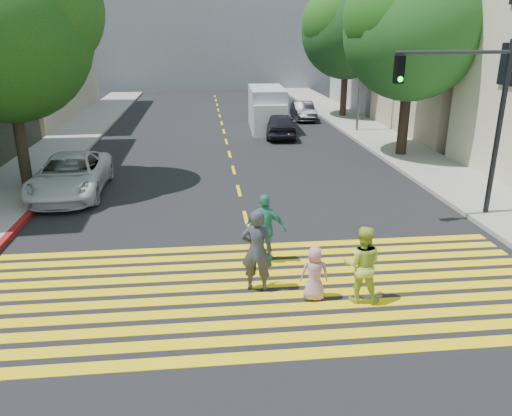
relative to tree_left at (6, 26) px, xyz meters
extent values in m
plane|color=black|center=(7.89, -10.28, -5.80)|extent=(120.00, 120.00, 0.00)
cube|color=gray|center=(-0.61, 11.72, -5.73)|extent=(3.00, 40.00, 0.15)
cube|color=gray|center=(16.39, 4.72, -5.73)|extent=(3.00, 60.00, 0.15)
cube|color=maroon|center=(0.99, -4.28, -5.72)|extent=(0.20, 8.00, 0.16)
cube|color=yellow|center=(7.89, -11.48, -5.80)|extent=(13.40, 0.35, 0.01)
cube|color=yellow|center=(7.89, -10.93, -5.80)|extent=(13.40, 0.35, 0.01)
cube|color=yellow|center=(7.89, -10.38, -5.80)|extent=(13.40, 0.35, 0.01)
cube|color=yellow|center=(7.89, -9.83, -5.80)|extent=(13.40, 0.35, 0.01)
cube|color=yellow|center=(7.89, -9.28, -5.80)|extent=(13.40, 0.35, 0.01)
cube|color=yellow|center=(7.89, -8.73, -5.80)|extent=(13.40, 0.35, 0.01)
cube|color=yellow|center=(7.89, -8.18, -5.80)|extent=(13.40, 0.35, 0.01)
cube|color=yellow|center=(7.89, -7.63, -5.80)|extent=(13.40, 0.35, 0.01)
cube|color=yellow|center=(7.89, -7.08, -5.80)|extent=(13.40, 0.35, 0.01)
cube|color=yellow|center=(7.89, -6.53, -5.80)|extent=(13.40, 0.35, 0.01)
cube|color=yellow|center=(7.89, -4.28, -5.80)|extent=(0.12, 1.40, 0.01)
cube|color=yellow|center=(7.89, -1.28, -5.80)|extent=(0.12, 1.40, 0.01)
cube|color=yellow|center=(7.89, 1.72, -5.80)|extent=(0.12, 1.40, 0.01)
cube|color=yellow|center=(7.89, 4.72, -5.80)|extent=(0.12, 1.40, 0.01)
cube|color=yellow|center=(7.89, 7.72, -5.80)|extent=(0.12, 1.40, 0.01)
cube|color=yellow|center=(7.89, 10.72, -5.80)|extent=(0.12, 1.40, 0.01)
cube|color=yellow|center=(7.89, 13.72, -5.80)|extent=(0.12, 1.40, 0.01)
cube|color=yellow|center=(7.89, 16.72, -5.80)|extent=(0.12, 1.40, 0.01)
cube|color=yellow|center=(7.89, 19.72, -5.80)|extent=(0.12, 1.40, 0.01)
cube|color=yellow|center=(7.89, 22.72, -5.80)|extent=(0.12, 1.40, 0.01)
cube|color=yellow|center=(7.89, 25.72, -5.80)|extent=(0.12, 1.40, 0.01)
cube|color=yellow|center=(7.89, 28.72, -5.80)|extent=(0.12, 1.40, 0.01)
cube|color=tan|center=(22.89, 8.72, -0.80)|extent=(10.00, 10.00, 10.00)
cube|color=gray|center=(22.89, 19.72, -0.80)|extent=(10.00, 10.00, 10.00)
cube|color=gray|center=(7.89, 37.72, 0.20)|extent=(30.00, 8.00, 12.00)
cylinder|color=black|center=(-0.08, -0.03, -4.25)|extent=(0.42, 0.42, 3.10)
sphere|color=#0C400E|center=(-0.08, -0.03, -0.32)|extent=(6.13, 6.13, 5.96)
sphere|color=#163A09|center=(1.10, 0.28, 0.57)|extent=(4.60, 4.60, 4.47)
cylinder|color=black|center=(15.98, 3.33, -4.19)|extent=(0.50, 0.50, 3.23)
sphere|color=#1B4B18|center=(15.98, 3.33, -0.15)|extent=(6.32, 6.32, 6.07)
sphere|color=#1B5918|center=(17.18, 3.71, 0.77)|extent=(4.74, 4.74, 4.56)
sphere|color=#14641A|center=(14.92, 3.07, 0.46)|extent=(4.43, 4.43, 4.25)
cylinder|color=black|center=(16.44, 15.26, -4.21)|extent=(0.52, 0.52, 3.19)
sphere|color=black|center=(16.44, 15.26, -0.18)|extent=(7.09, 7.09, 6.08)
sphere|color=black|center=(17.58, 15.78, 0.74)|extent=(5.32, 5.32, 4.56)
sphere|color=#24550F|center=(15.43, 14.87, 0.43)|extent=(4.96, 4.96, 4.26)
imported|color=#333543|center=(7.73, -8.92, -4.83)|extent=(0.80, 0.62, 1.94)
imported|color=#BAD344|center=(9.92, -9.67, -4.93)|extent=(1.00, 0.87, 1.74)
imported|color=#BA8296|center=(8.93, -9.50, -5.18)|extent=(0.65, 0.46, 1.25)
imported|color=teal|center=(8.10, -7.44, -4.90)|extent=(1.14, 0.72, 1.80)
imported|color=silver|center=(1.80, -1.04, -5.08)|extent=(2.48, 5.21, 1.44)
imported|color=black|center=(10.95, 8.67, -5.10)|extent=(1.90, 4.19, 1.40)
imported|color=#A3A6AB|center=(11.65, 18.05, -5.18)|extent=(1.75, 4.29, 1.25)
imported|color=black|center=(13.46, 14.43, -5.19)|extent=(1.37, 3.73, 1.22)
cube|color=#B0B4C8|center=(10.56, 11.37, -4.56)|extent=(2.22, 5.07, 2.49)
cube|color=silver|center=(10.47, 9.18, -4.90)|extent=(1.95, 1.28, 1.79)
cylinder|color=black|center=(9.69, 9.61, -5.45)|extent=(0.28, 0.71, 0.70)
cylinder|color=black|center=(11.28, 9.54, -5.45)|extent=(0.28, 0.71, 0.70)
cylinder|color=black|center=(9.85, 13.20, -5.45)|extent=(0.28, 0.71, 0.70)
cylinder|color=black|center=(11.44, 13.13, -5.45)|extent=(0.28, 0.71, 0.70)
cylinder|color=black|center=(15.56, -4.90, -3.09)|extent=(0.18, 0.18, 5.42)
cylinder|color=#2A292E|center=(13.76, -5.05, -0.74)|extent=(3.61, 0.41, 0.11)
cube|color=black|center=(12.14, -5.19, -1.19)|extent=(0.25, 0.25, 0.76)
sphere|color=#00EF19|center=(12.15, -5.31, -1.45)|extent=(0.16, 0.16, 0.14)
cylinder|color=#59585D|center=(15.74, 9.59, -1.60)|extent=(0.17, 0.17, 8.41)
camera|label=1|loc=(6.61, -19.08, -0.24)|focal=35.00mm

